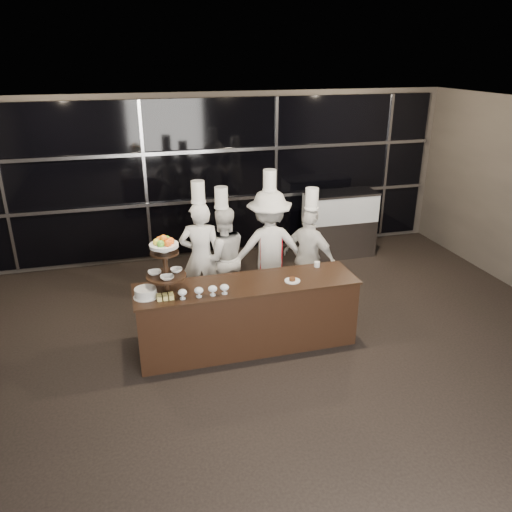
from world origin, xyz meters
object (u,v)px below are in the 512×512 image
object	(u,v)px
display_stand	(165,261)
chef_b	(223,257)
layer_cake	(146,293)
chef_c	(269,248)
chef_d	(309,257)
buffet_counter	(247,315)
display_case	(339,221)
chef_a	(201,256)

from	to	relation	value
display_stand	chef_b	bearing A→B (deg)	52.68
layer_cake	chef_c	distance (m)	2.23
chef_b	chef_d	bearing A→B (deg)	-16.10
display_stand	chef_c	xyz separation A→B (m)	(1.63, 1.13, -0.43)
buffet_counter	chef_b	bearing A→B (deg)	92.54
display_case	chef_c	world-z (taller)	chef_c
chef_a	chef_b	size ratio (longest dim) A/B	1.07
chef_b	display_stand	bearing A→B (deg)	-127.32
chef_c	buffet_counter	bearing A→B (deg)	-119.17
buffet_counter	chef_a	bearing A→B (deg)	108.63
chef_a	chef_d	bearing A→B (deg)	-10.33
buffet_counter	layer_cake	xyz separation A→B (m)	(-1.26, -0.05, 0.51)
display_stand	chef_c	bearing A→B (deg)	34.66
chef_c	chef_d	distance (m)	0.62
buffet_counter	display_case	bearing A→B (deg)	47.06
chef_a	chef_c	world-z (taller)	chef_c
display_case	chef_c	size ratio (longest dim) A/B	0.64
display_case	chef_d	xyz separation A→B (m)	(-1.30, -1.78, 0.11)
layer_cake	chef_b	xyz separation A→B (m)	(1.20, 1.29, -0.18)
display_stand	layer_cake	distance (m)	0.45
layer_cake	chef_c	xyz separation A→B (m)	(1.89, 1.18, -0.07)
layer_cake	chef_d	distance (m)	2.62
layer_cake	chef_d	size ratio (longest dim) A/B	0.16
buffet_counter	chef_b	size ratio (longest dim) A/B	1.53
display_case	chef_c	bearing A→B (deg)	-140.27
chef_c	chef_d	size ratio (longest dim) A/B	1.13
display_stand	chef_b	distance (m)	1.65
buffet_counter	chef_a	xyz separation A→B (m)	(-0.39, 1.17, 0.41)
layer_cake	chef_b	bearing A→B (deg)	46.97
buffet_counter	layer_cake	bearing A→B (deg)	-177.73
buffet_counter	layer_cake	world-z (taller)	layer_cake
display_case	chef_d	bearing A→B (deg)	-126.02
display_case	chef_b	size ratio (longest dim) A/B	0.72
chef_d	buffet_counter	bearing A→B (deg)	-143.30
buffet_counter	chef_a	size ratio (longest dim) A/B	1.43
display_stand	chef_b	xyz separation A→B (m)	(0.95, 1.24, -0.54)
display_stand	display_case	xyz separation A→B (m)	(3.48, 2.66, -0.65)
chef_b	display_case	bearing A→B (deg)	29.33
display_case	layer_cake	bearing A→B (deg)	-144.02
chef_c	chef_a	bearing A→B (deg)	177.53
chef_c	layer_cake	bearing A→B (deg)	-148.08
buffet_counter	display_case	xyz separation A→B (m)	(2.48, 2.66, 0.22)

